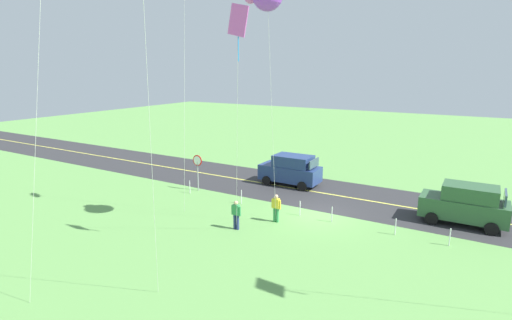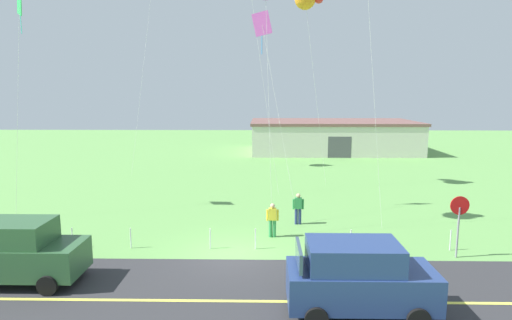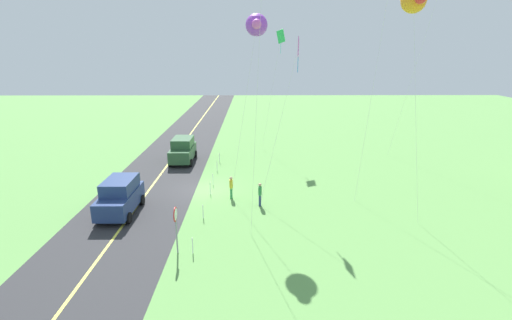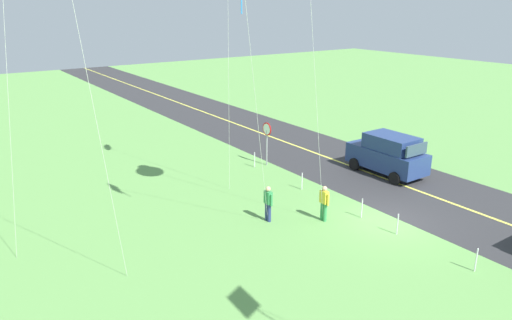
{
  "view_description": "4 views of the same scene",
  "coord_description": "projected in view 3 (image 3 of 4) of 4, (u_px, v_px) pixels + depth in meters",
  "views": [
    {
      "loc": [
        -7.95,
        20.65,
        8.38
      ],
      "look_at": [
        2.52,
        2.97,
        3.6
      ],
      "focal_mm": 27.56,
      "sensor_mm": 36.0,
      "label": 1
    },
    {
      "loc": [
        1.23,
        -16.94,
        6.64
      ],
      "look_at": [
        0.84,
        3.75,
        3.39
      ],
      "focal_mm": 30.17,
      "sensor_mm": 36.0,
      "label": 2
    },
    {
      "loc": [
        26.44,
        3.83,
        10.17
      ],
      "look_at": [
        2.49,
        4.02,
        3.07
      ],
      "focal_mm": 26.35,
      "sensor_mm": 36.0,
      "label": 3
    },
    {
      "loc": [
        -12.13,
        15.43,
        8.99
      ],
      "look_at": [
        2.86,
        4.99,
        2.95
      ],
      "focal_mm": 33.28,
      "sensor_mm": 36.0,
      "label": 4
    }
  ],
  "objects": [
    {
      "name": "kite_green_far",
      "position": [
        414.0,
        0.0,
        20.85
      ],
      "size": [
        2.54,
        1.73,
        13.47
      ],
      "color": "silver",
      "rests_on": "ground"
    },
    {
      "name": "fence_post_0",
      "position": [
        220.0,
        158.0,
        34.83
      ],
      "size": [
        0.05,
        0.05,
        0.9
      ],
      "primitive_type": "cylinder",
      "color": "silver",
      "rests_on": "ground"
    },
    {
      "name": "kite_orange_near",
      "position": [
        280.0,
        39.0,
        36.36
      ],
      "size": [
        0.8,
        2.23,
        12.04
      ],
      "color": "silver",
      "rests_on": "ground"
    },
    {
      "name": "road_centre_stripe",
      "position": [
        149.0,
        190.0,
        28.18
      ],
      "size": [
        120.0,
        0.16,
        0.0
      ],
      "primitive_type": "cube",
      "color": "#E5E04C",
      "rests_on": "asphalt_road"
    },
    {
      "name": "fence_post_2",
      "position": [
        213.0,
        179.0,
        29.11
      ],
      "size": [
        0.05,
        0.05,
        0.9
      ],
      "primitive_type": "cylinder",
      "color": "silver",
      "rests_on": "ground"
    },
    {
      "name": "car_suv_foreground",
      "position": [
        120.0,
        196.0,
        23.94
      ],
      "size": [
        4.4,
        2.12,
        2.24
      ],
      "color": "navy",
      "rests_on": "ground"
    },
    {
      "name": "fence_post_5",
      "position": [
        193.0,
        246.0,
        19.3
      ],
      "size": [
        0.05,
        0.05,
        0.9
      ],
      "primitive_type": "cylinder",
      "color": "silver",
      "rests_on": "ground"
    },
    {
      "name": "kite_blue_mid",
      "position": [
        257.0,
        25.0,
        23.65
      ],
      "size": [
        1.9,
        2.49,
        12.33
      ],
      "color": "silver",
      "rests_on": "ground"
    },
    {
      "name": "fence_post_1",
      "position": [
        217.0,
        166.0,
        32.4
      ],
      "size": [
        0.05,
        0.05,
        0.9
      ],
      "primitive_type": "cylinder",
      "color": "silver",
      "rests_on": "ground"
    },
    {
      "name": "kite_red_low",
      "position": [
        298.0,
        51.0,
        24.31
      ],
      "size": [
        2.45,
        2.6,
        10.96
      ],
      "color": "silver",
      "rests_on": "ground"
    },
    {
      "name": "stop_sign",
      "position": [
        176.0,
        221.0,
        18.99
      ],
      "size": [
        0.76,
        0.08,
        2.56
      ],
      "color": "gray",
      "rests_on": "ground"
    },
    {
      "name": "ground_plane",
      "position": [
        202.0,
        190.0,
        28.22
      ],
      "size": [
        120.0,
        120.0,
        0.1
      ],
      "primitive_type": "cube",
      "color": "#60994C"
    },
    {
      "name": "person_adult_companion",
      "position": [
        231.0,
        187.0,
        26.42
      ],
      "size": [
        0.58,
        0.22,
        1.6
      ],
      "rotation": [
        0.0,
        0.0,
        5.99
      ],
      "color": "#338C4C",
      "rests_on": "ground"
    },
    {
      "name": "person_adult_near",
      "position": [
        260.0,
        194.0,
        25.14
      ],
      "size": [
        0.58,
        0.22,
        1.6
      ],
      "rotation": [
        0.0,
        0.0,
        0.36
      ],
      "color": "navy",
      "rests_on": "ground"
    },
    {
      "name": "car_parked_west_near",
      "position": [
        183.0,
        150.0,
        34.98
      ],
      "size": [
        4.4,
        2.12,
        2.24
      ],
      "color": "#2D5633",
      "rests_on": "ground"
    },
    {
      "name": "asphalt_road",
      "position": [
        149.0,
        190.0,
        28.18
      ],
      "size": [
        120.0,
        7.0,
        0.0
      ],
      "primitive_type": "cube",
      "color": "#2D2D30",
      "rests_on": "ground"
    },
    {
      "name": "fence_post_4",
      "position": [
        203.0,
        212.0,
        23.34
      ],
      "size": [
        0.05,
        0.05,
        0.9
      ],
      "primitive_type": "cylinder",
      "color": "silver",
      "rests_on": "ground"
    },
    {
      "name": "fence_post_3",
      "position": [
        210.0,
        188.0,
        27.24
      ],
      "size": [
        0.05,
        0.05,
        0.9
      ],
      "primitive_type": "cylinder",
      "color": "silver",
      "rests_on": "ground"
    }
  ]
}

